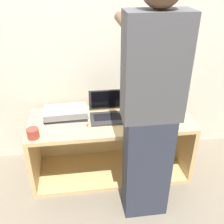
{
  "coord_description": "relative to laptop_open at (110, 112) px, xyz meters",
  "views": [
    {
      "loc": [
        -0.25,
        -1.7,
        1.8
      ],
      "look_at": [
        0.0,
        0.2,
        0.71
      ],
      "focal_mm": 42.0,
      "sensor_mm": 36.0,
      "label": 1
    }
  ],
  "objects": [
    {
      "name": "person",
      "position": [
        0.21,
        -0.53,
        0.28
      ],
      "size": [
        0.4,
        0.54,
        1.82
      ],
      "color": "#2D3342",
      "rests_on": "ground_plane"
    },
    {
      "name": "cart",
      "position": [
        0.0,
        0.02,
        -0.34
      ],
      "size": [
        1.45,
        0.56,
        0.59
      ],
      "color": "tan",
      "rests_on": "ground_plane"
    },
    {
      "name": "ground_plane",
      "position": [
        0.0,
        -0.33,
        -0.64
      ],
      "size": [
        12.0,
        12.0,
        0.0
      ],
      "primitive_type": "plane",
      "color": "#756B5B"
    },
    {
      "name": "wall_back",
      "position": [
        0.0,
        0.34,
        0.56
      ],
      "size": [
        8.0,
        0.05,
        2.4
      ],
      "color": "beige",
      "rests_on": "ground_plane"
    },
    {
      "name": "laptop_stack_left",
      "position": [
        -0.39,
        -0.05,
        0.02
      ],
      "size": [
        0.39,
        0.24,
        0.14
      ],
      "color": "#B7B7BC",
      "rests_on": "cart"
    },
    {
      "name": "laptop_open",
      "position": [
        0.0,
        0.0,
        0.0
      ],
      "size": [
        0.36,
        0.28,
        0.23
      ],
      "color": "#333338",
      "rests_on": "cart"
    },
    {
      "name": "laptop_stack_right",
      "position": [
        0.39,
        -0.04,
        0.01
      ],
      "size": [
        0.39,
        0.24,
        0.11
      ],
      "color": "gray",
      "rests_on": "cart"
    },
    {
      "name": "mug",
      "position": [
        -0.65,
        -0.25,
        -0.01
      ],
      "size": [
        0.1,
        0.1,
        0.08
      ],
      "color": "#9E382D",
      "rests_on": "cart"
    }
  ]
}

